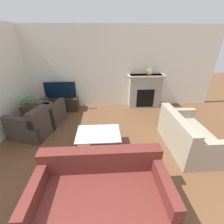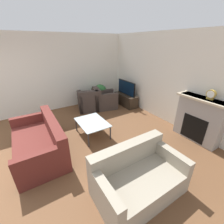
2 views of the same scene
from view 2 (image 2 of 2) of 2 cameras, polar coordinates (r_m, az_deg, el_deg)
wall_back at (r=5.16m, az=18.48°, el=12.21°), size 8.03×0.06×2.70m
wall_left at (r=6.05m, az=-17.83°, el=14.05°), size 0.06×7.78×2.70m
fireplace at (r=4.45m, az=30.24°, el=-2.18°), size 1.24×0.38×1.17m
tv_stand at (r=6.24m, az=5.32°, el=4.72°), size 1.09×0.44×0.46m
tv at (r=6.08m, az=5.49°, el=9.17°), size 1.03×0.06×0.55m
couch_sectional at (r=3.89m, az=-25.65°, el=-10.58°), size 1.87×0.96×0.82m
couch_loveseat at (r=2.82m, az=9.73°, el=-23.62°), size 0.89×1.50×0.82m
armchair_by_window at (r=5.84m, az=-9.16°, el=3.76°), size 1.07×0.95×0.82m
armchair_accent at (r=5.90m, az=-3.05°, el=4.30°), size 0.86×0.99×0.82m
coffee_table at (r=4.15m, az=-7.57°, el=-4.21°), size 0.97×0.71×0.41m
potted_plant at (r=6.24m, az=-4.55°, el=7.79°), size 0.52×0.52×0.83m
mantel_clock at (r=4.18m, az=33.55°, el=5.58°), size 0.20×0.07×0.23m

